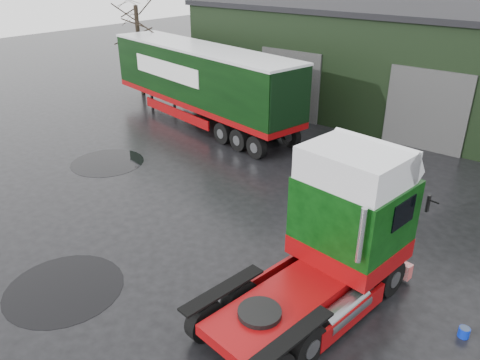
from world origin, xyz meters
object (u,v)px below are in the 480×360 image
object	(u,v)px
hero_tractor	(307,246)
wash_bucket	(464,332)
trailer_left	(201,85)
tree_back_a	(402,13)
warehouse	(466,66)
tree_left	(138,32)

from	to	relation	value
hero_tractor	wash_bucket	xyz separation A→B (m)	(3.66, 1.87, -2.06)
trailer_left	wash_bucket	bearing A→B (deg)	-105.60
wash_bucket	tree_back_a	bearing A→B (deg)	115.57
trailer_left	warehouse	bearing A→B (deg)	-38.21
hero_tractor	tree_back_a	distance (m)	31.91
trailer_left	tree_back_a	xyz separation A→B (m)	(3.42, 20.00, 2.54)
warehouse	hero_tractor	distance (m)	20.34
warehouse	tree_back_a	world-z (taller)	tree_back_a
tree_left	warehouse	bearing A→B (deg)	22.83
trailer_left	tree_back_a	size ratio (longest dim) A/B	1.50
wash_bucket	tree_left	size ratio (longest dim) A/B	0.03
wash_bucket	tree_left	world-z (taller)	tree_left
trailer_left	hero_tractor	bearing A→B (deg)	-116.92
tree_left	hero_tractor	bearing A→B (deg)	-30.32
trailer_left	wash_bucket	world-z (taller)	trailer_left
hero_tractor	trailer_left	xyz separation A→B (m)	(-13.32, 10.22, 0.02)
warehouse	wash_bucket	bearing A→B (deg)	-73.13
wash_bucket	tree_left	xyz separation A→B (m)	(-24.56, 10.35, 4.12)
warehouse	tree_back_a	size ratio (longest dim) A/B	3.41
wash_bucket	tree_back_a	size ratio (longest dim) A/B	0.03
trailer_left	tree_back_a	world-z (taller)	tree_back_a
warehouse	trailer_left	xyz separation A→B (m)	(-11.42, -10.00, -0.95)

